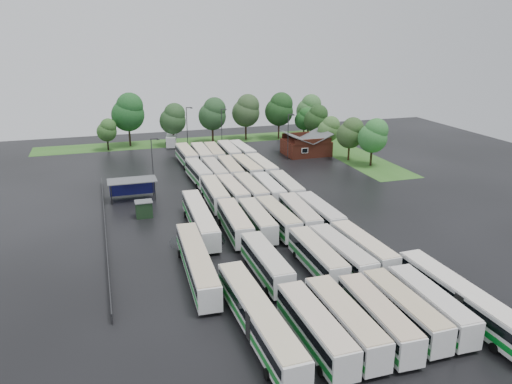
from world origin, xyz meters
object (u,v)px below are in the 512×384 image
object	(u,v)px
artic_bus_west_a	(258,318)
minibus	(171,140)
artic_bus_east	(462,300)
brick_building	(306,147)

from	to	relation	value
artic_bus_west_a	minibus	distance (m)	84.22
artic_bus_east	minibus	bearing A→B (deg)	99.59
brick_building	minibus	world-z (taller)	brick_building
brick_building	artic_bus_east	bearing A→B (deg)	-99.91
artic_bus_west_a	minibus	world-z (taller)	artic_bus_west_a
brick_building	artic_bus_west_a	size ratio (longest dim) A/B	0.53
brick_building	minibus	distance (m)	34.05
brick_building	minibus	xyz separation A→B (m)	(-28.82, 18.14, -0.32)
artic_bus_west_a	minibus	size ratio (longest dim) A/B	2.85
artic_bus_west_a	brick_building	bearing A→B (deg)	61.72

